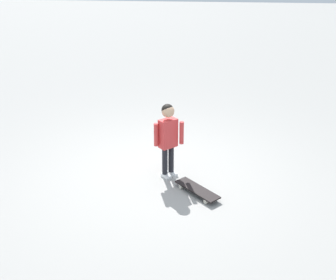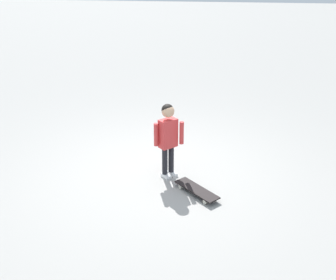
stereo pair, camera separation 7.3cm
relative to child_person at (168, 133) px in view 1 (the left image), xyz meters
name	(u,v)px [view 1 (the left image)]	position (x,y,z in m)	size (l,w,h in m)	color
ground_plane	(158,174)	(-0.14, 0.04, -0.66)	(50.00, 50.00, 0.00)	gray
child_person	(168,133)	(0.00, 0.00, 0.00)	(0.39, 0.28, 1.06)	black
skateboard	(197,190)	(0.43, -0.43, -0.60)	(0.62, 0.60, 0.07)	black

